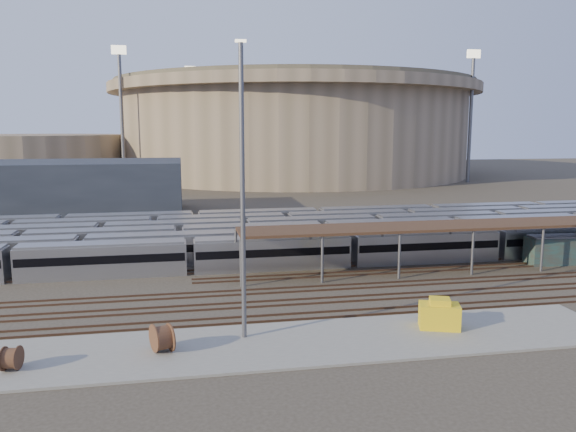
# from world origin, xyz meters

# --- Properties ---
(ground) EXTENTS (420.00, 420.00, 0.00)m
(ground) POSITION_xyz_m (0.00, 0.00, 0.00)
(ground) COLOR #383026
(ground) RESTS_ON ground
(apron) EXTENTS (50.00, 9.00, 0.20)m
(apron) POSITION_xyz_m (-5.00, -15.00, 0.10)
(apron) COLOR gray
(apron) RESTS_ON ground
(subway_trains) EXTENTS (125.49, 23.90, 3.60)m
(subway_trains) POSITION_xyz_m (1.00, 18.50, 1.80)
(subway_trains) COLOR #A9A9AD
(subway_trains) RESTS_ON ground
(inspection_shed) EXTENTS (60.30, 6.00, 5.30)m
(inspection_shed) POSITION_xyz_m (22.00, 4.00, 4.98)
(inspection_shed) COLOR #5A5A5F
(inspection_shed) RESTS_ON ground
(empty_tracks) EXTENTS (170.00, 9.62, 0.18)m
(empty_tracks) POSITION_xyz_m (0.00, -5.00, 0.09)
(empty_tracks) COLOR #4C3323
(empty_tracks) RESTS_ON ground
(stadium) EXTENTS (124.00, 124.00, 32.50)m
(stadium) POSITION_xyz_m (25.00, 140.00, 16.47)
(stadium) COLOR #8B765E
(stadium) RESTS_ON ground
(secondary_arena) EXTENTS (56.00, 56.00, 14.00)m
(secondary_arena) POSITION_xyz_m (-60.00, 130.00, 7.00)
(secondary_arena) COLOR #8B765E
(secondary_arena) RESTS_ON ground
(service_building) EXTENTS (42.00, 20.00, 10.00)m
(service_building) POSITION_xyz_m (-35.00, 55.00, 5.00)
(service_building) COLOR #1E232D
(service_building) RESTS_ON ground
(floodlight_0) EXTENTS (4.00, 1.00, 38.40)m
(floodlight_0) POSITION_xyz_m (-30.00, 110.00, 20.65)
(floodlight_0) COLOR #5A5A5F
(floodlight_0) RESTS_ON ground
(floodlight_2) EXTENTS (4.00, 1.00, 38.40)m
(floodlight_2) POSITION_xyz_m (70.00, 100.00, 20.65)
(floodlight_2) COLOR #5A5A5F
(floodlight_2) RESTS_ON ground
(floodlight_3) EXTENTS (4.00, 1.00, 38.40)m
(floodlight_3) POSITION_xyz_m (-10.00, 160.00, 20.65)
(floodlight_3) COLOR #5A5A5F
(floodlight_3) RESTS_ON ground
(cable_reel_west) EXTENTS (1.17, 1.77, 1.64)m
(cable_reel_west) POSITION_xyz_m (-25.19, -16.35, 1.02)
(cable_reel_west) COLOR brown
(cable_reel_west) RESTS_ON apron
(cable_reel_east) EXTENTS (1.83, 2.34, 2.07)m
(cable_reel_east) POSITION_xyz_m (-15.40, -15.00, 1.23)
(cable_reel_east) COLOR brown
(cable_reel_east) RESTS_ON apron
(yard_light_pole) EXTENTS (0.80, 0.36, 22.24)m
(yard_light_pole) POSITION_xyz_m (-9.26, -13.24, 11.40)
(yard_light_pole) COLOR #5A5A5F
(yard_light_pole) RESTS_ON apron
(yellow_equipment) EXTENTS (3.62, 2.87, 1.97)m
(yellow_equipment) POSITION_xyz_m (6.46, -14.13, 1.19)
(yellow_equipment) COLOR yellow
(yellow_equipment) RESTS_ON apron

